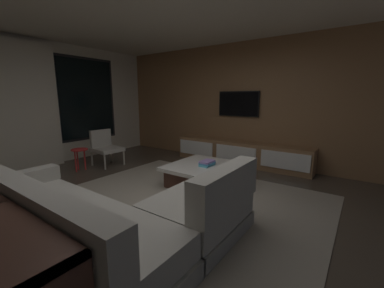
{
  "coord_description": "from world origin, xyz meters",
  "views": [
    {
      "loc": [
        -2.2,
        -2.11,
        1.49
      ],
      "look_at": [
        1.16,
        0.27,
        0.7
      ],
      "focal_mm": 22.65,
      "sensor_mm": 36.0,
      "label": 1
    }
  ],
  "objects_px": {
    "accent_chair_near_window": "(105,146)",
    "side_stool": "(79,153)",
    "mounted_tv": "(238,104)",
    "book_stack_on_coffee_table": "(207,163)",
    "media_console": "(241,154)",
    "coffee_table": "(205,175)",
    "sectional_couch": "(107,221)"
  },
  "relations": [
    {
      "from": "book_stack_on_coffee_table",
      "to": "coffee_table",
      "type": "bearing_deg",
      "value": 100.17
    },
    {
      "from": "side_stool",
      "to": "mounted_tv",
      "type": "xyz_separation_m",
      "value": [
        2.55,
        -2.31,
        0.98
      ]
    },
    {
      "from": "accent_chair_near_window",
      "to": "side_stool",
      "type": "height_order",
      "value": "accent_chair_near_window"
    },
    {
      "from": "mounted_tv",
      "to": "book_stack_on_coffee_table",
      "type": "bearing_deg",
      "value": -170.98
    },
    {
      "from": "book_stack_on_coffee_table",
      "to": "side_stool",
      "type": "height_order",
      "value": "side_stool"
    },
    {
      "from": "sectional_couch",
      "to": "media_console",
      "type": "distance_m",
      "value": 3.67
    },
    {
      "from": "side_stool",
      "to": "book_stack_on_coffee_table",
      "type": "bearing_deg",
      "value": -73.41
    },
    {
      "from": "accent_chair_near_window",
      "to": "side_stool",
      "type": "distance_m",
      "value": 0.6
    },
    {
      "from": "sectional_couch",
      "to": "media_console",
      "type": "relative_size",
      "value": 0.81
    },
    {
      "from": "side_stool",
      "to": "accent_chair_near_window",
      "type": "bearing_deg",
      "value": -2.65
    },
    {
      "from": "side_stool",
      "to": "coffee_table",
      "type": "bearing_deg",
      "value": -73.32
    },
    {
      "from": "accent_chair_near_window",
      "to": "mounted_tv",
      "type": "distance_m",
      "value": 3.15
    },
    {
      "from": "sectional_couch",
      "to": "side_stool",
      "type": "height_order",
      "value": "sectional_couch"
    },
    {
      "from": "accent_chair_near_window",
      "to": "mounted_tv",
      "type": "relative_size",
      "value": 0.8
    },
    {
      "from": "media_console",
      "to": "mounted_tv",
      "type": "distance_m",
      "value": 1.13
    },
    {
      "from": "sectional_couch",
      "to": "media_console",
      "type": "height_order",
      "value": "sectional_couch"
    },
    {
      "from": "coffee_table",
      "to": "side_stool",
      "type": "distance_m",
      "value": 2.68
    },
    {
      "from": "coffee_table",
      "to": "sectional_couch",
      "type": "bearing_deg",
      "value": -175.57
    },
    {
      "from": "media_console",
      "to": "mounted_tv",
      "type": "height_order",
      "value": "mounted_tv"
    },
    {
      "from": "book_stack_on_coffee_table",
      "to": "sectional_couch",
      "type": "bearing_deg",
      "value": -176.59
    },
    {
      "from": "book_stack_on_coffee_table",
      "to": "side_stool",
      "type": "bearing_deg",
      "value": 106.59
    },
    {
      "from": "book_stack_on_coffee_table",
      "to": "mounted_tv",
      "type": "bearing_deg",
      "value": 9.02
    },
    {
      "from": "sectional_couch",
      "to": "side_stool",
      "type": "relative_size",
      "value": 5.43
    },
    {
      "from": "accent_chair_near_window",
      "to": "media_console",
      "type": "height_order",
      "value": "accent_chair_near_window"
    },
    {
      "from": "book_stack_on_coffee_table",
      "to": "side_stool",
      "type": "distance_m",
      "value": 2.71
    },
    {
      "from": "coffee_table",
      "to": "book_stack_on_coffee_table",
      "type": "relative_size",
      "value": 3.99
    },
    {
      "from": "coffee_table",
      "to": "book_stack_on_coffee_table",
      "type": "xyz_separation_m",
      "value": [
        0.01,
        -0.04,
        0.21
      ]
    },
    {
      "from": "sectional_couch",
      "to": "accent_chair_near_window",
      "type": "height_order",
      "value": "sectional_couch"
    },
    {
      "from": "book_stack_on_coffee_table",
      "to": "accent_chair_near_window",
      "type": "xyz_separation_m",
      "value": [
        -0.18,
        2.57,
        0.03
      ]
    },
    {
      "from": "side_stool",
      "to": "mounted_tv",
      "type": "bearing_deg",
      "value": -42.17
    },
    {
      "from": "sectional_couch",
      "to": "side_stool",
      "type": "xyz_separation_m",
      "value": [
        1.29,
        2.72,
        0.08
      ]
    },
    {
      "from": "coffee_table",
      "to": "mounted_tv",
      "type": "xyz_separation_m",
      "value": [
        1.79,
        0.25,
        1.16
      ]
    }
  ]
}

